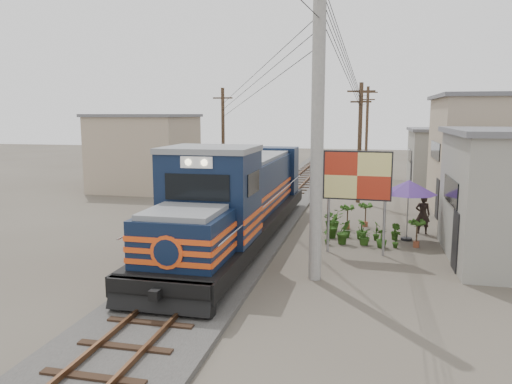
% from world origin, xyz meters
% --- Properties ---
extents(ground, '(120.00, 120.00, 0.00)m').
position_xyz_m(ground, '(0.00, 0.00, 0.00)').
color(ground, '#473F35').
rests_on(ground, ground).
extents(ballast, '(3.60, 70.00, 0.16)m').
position_xyz_m(ballast, '(0.00, 10.00, 0.08)').
color(ballast, '#595651').
rests_on(ballast, ground).
extents(track, '(1.15, 70.00, 0.12)m').
position_xyz_m(track, '(0.00, 10.00, 0.26)').
color(track, '#51331E').
rests_on(track, ground).
extents(locomotive, '(2.98, 16.22, 4.02)m').
position_xyz_m(locomotive, '(0.00, 3.39, 1.75)').
color(locomotive, black).
rests_on(locomotive, ground).
extents(utility_pole_main, '(0.40, 0.40, 10.00)m').
position_xyz_m(utility_pole_main, '(3.50, -0.50, 5.00)').
color(utility_pole_main, '#9E9B93').
rests_on(utility_pole_main, ground).
extents(wooden_pole_mid, '(1.60, 0.24, 7.00)m').
position_xyz_m(wooden_pole_mid, '(4.50, 14.00, 3.68)').
color(wooden_pole_mid, '#4C3826').
rests_on(wooden_pole_mid, ground).
extents(wooden_pole_far, '(1.60, 0.24, 7.50)m').
position_xyz_m(wooden_pole_far, '(4.80, 28.00, 3.93)').
color(wooden_pole_far, '#4C3826').
rests_on(wooden_pole_far, ground).
extents(wooden_pole_left, '(1.60, 0.24, 7.00)m').
position_xyz_m(wooden_pole_left, '(-5.00, 18.00, 3.68)').
color(wooden_pole_left, '#4C3826').
rests_on(wooden_pole_left, ground).
extents(power_lines, '(9.65, 19.00, 3.30)m').
position_xyz_m(power_lines, '(-0.14, 8.49, 7.56)').
color(power_lines, black).
rests_on(power_lines, ground).
extents(shophouse_back, '(6.30, 6.30, 4.20)m').
position_xyz_m(shophouse_back, '(11.00, 22.00, 2.11)').
color(shophouse_back, gray).
rests_on(shophouse_back, ground).
extents(shophouse_left, '(6.30, 6.30, 5.20)m').
position_xyz_m(shophouse_left, '(-10.00, 16.00, 2.61)').
color(shophouse_left, tan).
rests_on(shophouse_left, ground).
extents(billboard, '(2.51, 0.25, 3.88)m').
position_xyz_m(billboard, '(4.67, 2.75, 2.87)').
color(billboard, '#99999E').
rests_on(billboard, ground).
extents(market_umbrella, '(2.42, 2.42, 2.53)m').
position_xyz_m(market_umbrella, '(6.70, 5.29, 2.22)').
color(market_umbrella, black).
rests_on(market_umbrella, ground).
extents(vendor, '(0.65, 0.44, 1.72)m').
position_xyz_m(vendor, '(7.45, 6.64, 0.86)').
color(vendor, black).
rests_on(vendor, ground).
extents(plant_nursery, '(3.53, 3.27, 1.05)m').
position_xyz_m(plant_nursery, '(4.36, 5.13, 0.45)').
color(plant_nursery, '#285016').
rests_on(plant_nursery, ground).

